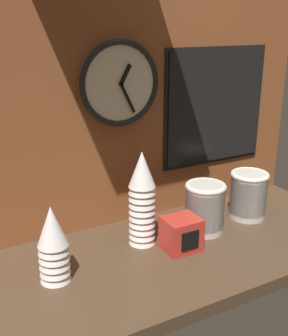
# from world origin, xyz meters

# --- Properties ---
(ground_plane) EXTENTS (1.60, 0.56, 0.04)m
(ground_plane) POSITION_xyz_m (0.00, 0.00, -0.02)
(ground_plane) COLOR #4C3826
(wall_tiled_back) EXTENTS (1.60, 0.03, 1.05)m
(wall_tiled_back) POSITION_xyz_m (0.00, 0.27, 0.53)
(wall_tiled_back) COLOR brown
(wall_tiled_back) RESTS_ON ground_plane
(cup_stack_center_right) EXTENTS (0.08, 0.08, 0.31)m
(cup_stack_center_right) POSITION_xyz_m (0.06, 0.08, 0.15)
(cup_stack_center_right) COLOR white
(cup_stack_center_right) RESTS_ON ground_plane
(cup_stack_center_left) EXTENTS (0.08, 0.08, 0.22)m
(cup_stack_center_left) POSITION_xyz_m (-0.25, 0.01, 0.11)
(cup_stack_center_left) COLOR white
(cup_stack_center_left) RESTS_ON ground_plane
(bowl_stack_far_right) EXTENTS (0.14, 0.14, 0.17)m
(bowl_stack_far_right) POSITION_xyz_m (0.48, 0.06, 0.09)
(bowl_stack_far_right) COLOR beige
(bowl_stack_far_right) RESTS_ON ground_plane
(bowl_stack_right) EXTENTS (0.14, 0.14, 0.17)m
(bowl_stack_right) POSITION_xyz_m (0.28, 0.05, 0.09)
(bowl_stack_right) COLOR beige
(bowl_stack_right) RESTS_ON ground_plane
(wall_clock) EXTENTS (0.28, 0.03, 0.28)m
(wall_clock) POSITION_xyz_m (0.06, 0.23, 0.49)
(wall_clock) COLOR beige
(menu_board) EXTENTS (0.44, 0.01, 0.43)m
(menu_board) POSITION_xyz_m (0.45, 0.24, 0.38)
(menu_board) COLOR black
(napkin_dispenser) EXTENTS (0.11, 0.10, 0.10)m
(napkin_dispenser) POSITION_xyz_m (0.14, -0.02, 0.05)
(napkin_dispenser) COLOR red
(napkin_dispenser) RESTS_ON ground_plane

